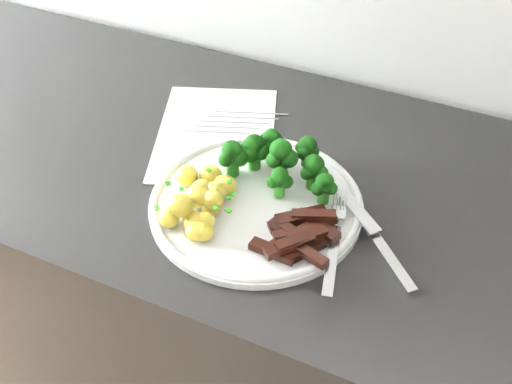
{
  "coord_description": "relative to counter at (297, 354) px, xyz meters",
  "views": [
    {
      "loc": [
        0.29,
        1.0,
        1.52
      ],
      "look_at": [
        0.01,
        1.59,
        0.93
      ],
      "focal_mm": 43.29,
      "sensor_mm": 36.0,
      "label": 1
    }
  ],
  "objects": [
    {
      "name": "beef_strips",
      "position": [
        0.03,
        -0.12,
        0.47
      ],
      "size": [
        0.11,
        0.12,
        0.03
      ],
      "color": "black",
      "rests_on": "plate"
    },
    {
      "name": "fork",
      "position": [
        0.08,
        -0.12,
        0.47
      ],
      "size": [
        0.07,
        0.2,
        0.02
      ],
      "color": "silver",
      "rests_on": "plate"
    },
    {
      "name": "potatoes",
      "position": [
        -0.12,
        -0.12,
        0.48
      ],
      "size": [
        0.12,
        0.14,
        0.05
      ],
      "color": "#DACF4F",
      "rests_on": "plate"
    },
    {
      "name": "knife",
      "position": [
        0.13,
        -0.08,
        0.46
      ],
      "size": [
        0.17,
        0.17,
        0.03
      ],
      "color": "silver",
      "rests_on": "plate"
    },
    {
      "name": "counter",
      "position": [
        0.0,
        0.0,
        0.0
      ],
      "size": [
        2.4,
        0.6,
        0.9
      ],
      "color": "black",
      "rests_on": "ground"
    },
    {
      "name": "plate",
      "position": [
        -0.06,
        -0.08,
        0.46
      ],
      "size": [
        0.31,
        0.31,
        0.02
      ],
      "color": "white",
      "rests_on": "counter"
    },
    {
      "name": "recipe_paper",
      "position": [
        -0.19,
        0.06,
        0.45
      ],
      "size": [
        0.28,
        0.33,
        0.0
      ],
      "color": "white",
      "rests_on": "counter"
    },
    {
      "name": "broccoli",
      "position": [
        -0.05,
        -0.01,
        0.5
      ],
      "size": [
        0.18,
        0.11,
        0.07
      ],
      "color": "#246C19",
      "rests_on": "plate"
    }
  ]
}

